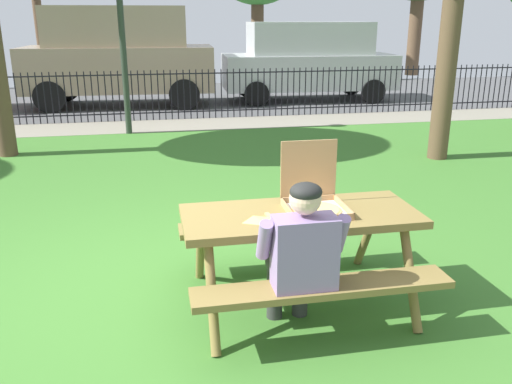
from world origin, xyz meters
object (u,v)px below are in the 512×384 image
Objects in this scene: adult_at_table at (300,254)px; parked_car_center at (308,60)px; picnic_table_foreground at (300,233)px; pizza_slice_on_table at (262,219)px; parked_car_left at (119,54)px; pizza_box_open at (314,197)px.

parked_car_center is (3.40, 11.28, 0.44)m from adult_at_table.
parked_car_center is (3.26, 10.77, 0.50)m from picnic_table_foreground.
parked_car_center is (3.58, 10.88, 0.32)m from pizza_slice_on_table.
parked_car_left is at bearing 98.12° from adult_at_table.
picnic_table_foreground is at bearing -156.86° from pizza_box_open.
parked_car_center is at bearing 73.24° from adult_at_table.
pizza_box_open is at bearing 64.87° from adult_at_table.
adult_at_table reaches higher than picnic_table_foreground.
pizza_box_open is 0.11× the size of parked_car_left.
parked_car_center reaches higher than adult_at_table.
pizza_box_open is 10.89m from parked_car_left.
picnic_table_foreground is at bearing 74.37° from adult_at_table.
parked_car_left is at bearing 99.22° from picnic_table_foreground.
pizza_box_open reaches higher than pizza_slice_on_table.
parked_car_left is (-1.43, 10.88, 0.53)m from pizza_slice_on_table.
adult_at_table is at bearing -81.88° from parked_car_left.
pizza_slice_on_table is 10.99m from parked_car_left.
pizza_box_open is 0.64m from adult_at_table.
pizza_box_open is at bearing -80.12° from parked_car_left.
pizza_box_open is 0.43× the size of adult_at_table.
picnic_table_foreground is 3.55× the size of pizza_box_open.
picnic_table_foreground is 0.52m from adult_at_table.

